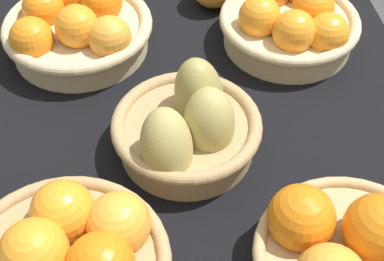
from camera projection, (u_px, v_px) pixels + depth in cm
name	position (u px, v px, depth cm)	size (l,w,h in cm)	color
market_tray	(201.00, 149.00, 80.86)	(84.00, 72.00, 3.00)	black
basket_near_right	(291.00, 22.00, 92.08)	(23.48, 23.48, 10.46)	#D3BC8C
basket_far_right	(77.00, 27.00, 91.05)	(24.70, 24.70, 10.69)	#D3BC8C
basket_near_left	(353.00, 260.00, 62.12)	(22.94, 22.94, 11.25)	tan
basket_center_pears	(189.00, 128.00, 75.48)	(21.06, 20.82, 13.36)	tan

